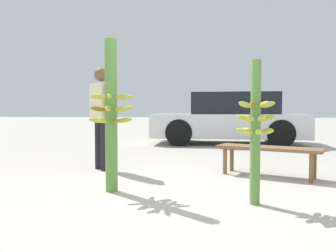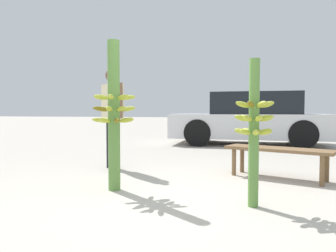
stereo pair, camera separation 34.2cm
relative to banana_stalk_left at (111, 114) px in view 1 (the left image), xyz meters
name	(u,v)px [view 1 (the left image)]	position (x,y,z in m)	size (l,w,h in m)	color
ground_plane	(178,203)	(0.81, -0.35, -0.88)	(80.00, 80.00, 0.00)	#B2AA9E
banana_stalk_left	(111,114)	(0.00, 0.00, 0.00)	(0.50, 0.50, 1.72)	#5B8C3D
banana_stalk_center	(255,127)	(1.56, -0.29, -0.12)	(0.38, 0.38, 1.41)	#5B8C3D
vendor_person	(101,110)	(-0.58, 1.29, 0.05)	(0.54, 0.55, 1.58)	black
market_bench	(268,151)	(1.90, 1.14, -0.52)	(1.46, 0.90, 0.42)	brown
parked_car	(229,119)	(1.54, 5.66, -0.20)	(4.11, 1.84, 1.40)	silver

